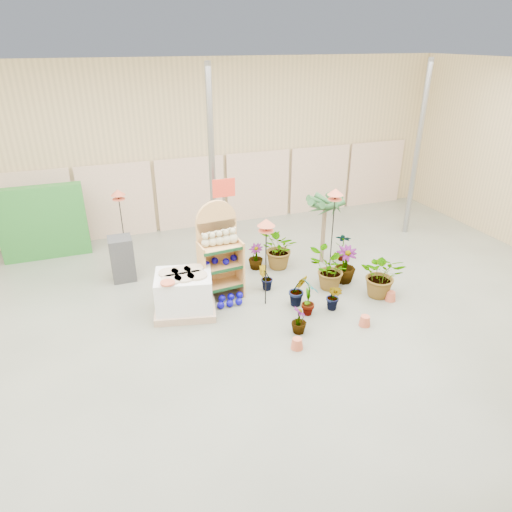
{
  "coord_description": "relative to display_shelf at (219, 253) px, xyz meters",
  "views": [
    {
      "loc": [
        -2.53,
        -6.16,
        4.92
      ],
      "look_at": [
        0.3,
        1.5,
        1.0
      ],
      "focal_mm": 32.0,
      "sensor_mm": 36.0,
      "label": 1
    }
  ],
  "objects": [
    {
      "name": "potted_plant_4",
      "position": [
        3.23,
        0.48,
        -0.57
      ],
      "size": [
        0.46,
        0.44,
        0.72
      ],
      "primitive_type": "imported",
      "rotation": [
        0.0,
        0.0,
        2.43
      ],
      "color": "#255026",
      "rests_on": "ground"
    },
    {
      "name": "potted_plant_8",
      "position": [
        1.38,
        -1.43,
        -0.52
      ],
      "size": [
        0.35,
        0.47,
        0.83
      ],
      "primitive_type": "imported",
      "rotation": [
        0.0,
        0.0,
        1.45
      ],
      "color": "#255026",
      "rests_on": "ground"
    },
    {
      "name": "potted_plant_7",
      "position": [
        0.96,
        -1.9,
        -0.67
      ],
      "size": [
        0.33,
        0.33,
        0.52
      ],
      "primitive_type": "imported",
      "rotation": [
        0.0,
        0.0,
        1.42
      ],
      "color": "#255026",
      "rests_on": "ground"
    },
    {
      "name": "potted_plant_6",
      "position": [
        1.61,
        0.62,
        -0.44
      ],
      "size": [
        1.17,
        1.17,
        0.98
      ],
      "primitive_type": "imported",
      "rotation": [
        0.0,
        0.0,
        3.96
      ],
      "color": "#255026",
      "rests_on": "ground"
    },
    {
      "name": "teddy_bears",
      "position": [
        0.03,
        -0.1,
        0.36
      ],
      "size": [
        0.76,
        0.21,
        0.33
      ],
      "color": "#BFB78D",
      "rests_on": "display_shelf"
    },
    {
      "name": "potted_plant_1",
      "position": [
        1.35,
        -1.02,
        -0.58
      ],
      "size": [
        0.41,
        0.34,
        0.69
      ],
      "primitive_type": "imported",
      "rotation": [
        0.0,
        0.0,
        6.18
      ],
      "color": "#255026",
      "rests_on": "ground"
    },
    {
      "name": "potted_plant_11",
      "position": [
        1.11,
        0.79,
        -0.62
      ],
      "size": [
        0.48,
        0.48,
        0.61
      ],
      "primitive_type": "imported",
      "rotation": [
        0.0,
        0.0,
        5.41
      ],
      "color": "#255026",
      "rests_on": "ground"
    },
    {
      "name": "palm",
      "position": [
        2.74,
        0.6,
        0.56
      ],
      "size": [
        0.7,
        0.7,
        1.74
      ],
      "color": "brown",
      "rests_on": "ground"
    },
    {
      "name": "gazing_balls_shelf",
      "position": [
        -0.0,
        -0.11,
        -0.13
      ],
      "size": [
        0.75,
        0.26,
        0.14
      ],
      "color": "#09058C",
      "rests_on": "display_shelf"
    },
    {
      "name": "gazing_balls_floor",
      "position": [
        0.08,
        -0.5,
        -0.85
      ],
      "size": [
        0.63,
        0.39,
        0.15
      ],
      "color": "#09058C",
      "rests_on": "ground"
    },
    {
      "name": "potted_plant_3",
      "position": [
        2.73,
        -0.48,
        -0.51
      ],
      "size": [
        0.62,
        0.62,
        0.83
      ],
      "primitive_type": "imported",
      "rotation": [
        0.0,
        0.0,
        5.82
      ],
      "color": "#255026",
      "rests_on": "ground"
    },
    {
      "name": "bird_table_front",
      "position": [
        0.75,
        -0.76,
        0.79
      ],
      "size": [
        0.34,
        0.34,
        1.86
      ],
      "color": "black",
      "rests_on": "ground"
    },
    {
      "name": "bird_table_back",
      "position": [
        -1.69,
        2.62,
        0.65
      ],
      "size": [
        0.34,
        0.34,
        1.7
      ],
      "color": "black",
      "rests_on": "ground"
    },
    {
      "name": "bird_table_right",
      "position": [
        2.58,
        -0.09,
        0.98
      ],
      "size": [
        0.34,
        0.34,
        2.05
      ],
      "color": "black",
      "rests_on": "ground"
    },
    {
      "name": "display_shelf",
      "position": [
        0.0,
        0.0,
        0.0
      ],
      "size": [
        0.89,
        0.6,
        2.03
      ],
      "rotation": [
        0.0,
        0.0,
        0.08
      ],
      "color": "tan",
      "rests_on": "ground"
    },
    {
      "name": "pallet_stack",
      "position": [
        -0.85,
        -0.49,
        -0.51
      ],
      "size": [
        1.35,
        1.21,
        0.87
      ],
      "rotation": [
        0.0,
        0.0,
        -0.22
      ],
      "color": "tan",
      "rests_on": "ground"
    },
    {
      "name": "offer_sign",
      "position": [
        0.42,
        0.95,
        0.64
      ],
      "size": [
        0.5,
        0.08,
        2.2
      ],
      "color": "gray",
      "rests_on": "ground"
    },
    {
      "name": "charcoal_planters",
      "position": [
        -1.85,
        1.34,
        -0.43
      ],
      "size": [
        0.5,
        0.5,
        1.0
      ],
      "color": "#2C2C2C",
      "rests_on": "ground"
    },
    {
      "name": "potted_plant_10",
      "position": [
        3.13,
        -1.29,
        -0.43
      ],
      "size": [
        1.17,
        1.14,
        0.99
      ],
      "primitive_type": "imported",
      "rotation": [
        0.0,
        0.0,
        5.68
      ],
      "color": "#255026",
      "rests_on": "ground"
    },
    {
      "name": "potted_plant_9",
      "position": [
        1.93,
        -1.44,
        -0.64
      ],
      "size": [
        0.37,
        0.4,
        0.58
      ],
      "primitive_type": "imported",
      "rotation": [
        0.0,
        0.0,
        5.18
      ],
      "color": "#255026",
      "rests_on": "ground"
    },
    {
      "name": "trellis_stock",
      "position": [
        -3.48,
        3.17,
        -0.03
      ],
      "size": [
        2.0,
        0.3,
        1.8
      ],
      "primitive_type": "cube",
      "color": "#266F26",
      "rests_on": "ground"
    },
    {
      "name": "potted_plant_5",
      "position": [
        0.95,
        -0.22,
        -0.64
      ],
      "size": [
        0.32,
        0.26,
        0.57
      ],
      "primitive_type": "imported",
      "rotation": [
        0.0,
        0.0,
        3.13
      ],
      "color": "#255026",
      "rests_on": "ground"
    },
    {
      "name": "potted_plant_2",
      "position": [
        2.24,
        -0.65,
        -0.47
      ],
      "size": [
        0.83,
        0.72,
        0.92
      ],
      "primitive_type": "imported",
      "rotation": [
        0.0,
        0.0,
        3.15
      ],
      "color": "#255026",
      "rests_on": "ground"
    },
    {
      "name": "room",
      "position": [
        0.32,
        -1.12,
        1.29
      ],
      "size": [
        15.2,
        12.1,
        4.7
      ],
      "color": "#606253",
      "rests_on": "ground"
    }
  ]
}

